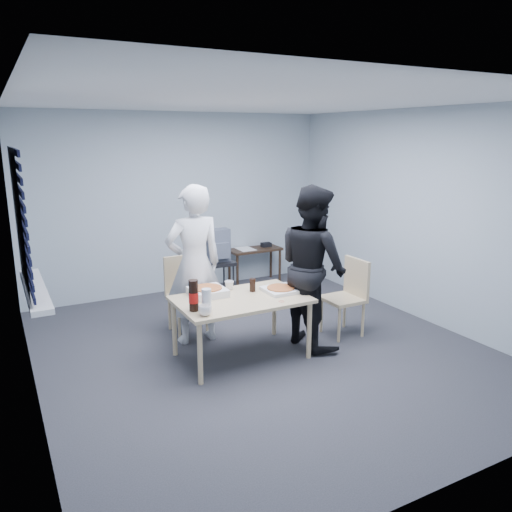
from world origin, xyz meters
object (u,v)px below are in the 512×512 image
dining_table (241,303)px  mug_b (229,285)px  person_white (194,265)px  person_black (313,266)px  side_table (255,253)px  backpack (218,246)px  chair_right (349,291)px  stool (218,269)px  chair_far (185,288)px  mug_a (205,310)px  soda_bottle (194,296)px

dining_table → mug_b: (0.02, 0.32, 0.11)m
person_white → person_black: same height
person_white → side_table: size_ratio=2.14×
backpack → mug_b: backpack is taller
chair_right → stool: size_ratio=1.59×
stool → backpack: (0.00, -0.01, 0.33)m
person_white → stool: bearing=-123.8°
chair_right → stool: (-0.84, 1.86, -0.06)m
chair_right → stool: bearing=114.3°
dining_table → chair_right: size_ratio=1.50×
chair_far → mug_a: bearing=-101.8°
mug_a → chair_far: bearing=78.2°
person_white → dining_table: bearing=112.5°
chair_far → soda_bottle: soda_bottle is taller
dining_table → person_black: person_black is taller
side_table → soda_bottle: bearing=-128.4°
chair_far → person_white: person_white is taller
dining_table → backpack: size_ratio=2.93×
person_white → mug_a: person_white is taller
chair_far → mug_a: (-0.27, -1.30, 0.18)m
chair_right → soda_bottle: bearing=-176.3°
backpack → chair_right: bearing=-72.2°
chair_far → person_white: bearing=-91.7°
person_black → side_table: bearing=-12.9°
person_black → stool: bearing=9.1°
dining_table → chair_far: size_ratio=1.50×
person_black → dining_table: bearing=87.6°
dining_table → person_white: size_ratio=0.75×
mug_a → person_white: bearing=74.4°
dining_table → backpack: bearing=73.2°
chair_far → person_black: (1.10, -1.03, 0.37)m
person_black → mug_b: size_ratio=17.70×
stool → person_white: bearing=-123.8°
person_white → backpack: 1.46m
person_black → mug_b: bearing=66.9°
chair_right → backpack: bearing=114.4°
person_white → backpack: bearing=-124.1°
person_black → soda_bottle: bearing=94.0°
chair_right → person_white: bearing=158.8°
dining_table → stool: bearing=73.3°
soda_bottle → side_table: bearing=51.6°
mug_b → mug_a: bearing=-130.8°
person_black → side_table: person_black is taller
chair_far → mug_a: size_ratio=7.24×
stool → mug_a: bearing=-116.6°
mug_b → soda_bottle: soda_bottle is taller
person_white → mug_a: (-0.26, -0.93, -0.19)m
chair_right → backpack: (-0.84, 1.84, 0.27)m
side_table → stool: bearing=-149.7°
dining_table → person_black: bearing=-2.4°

